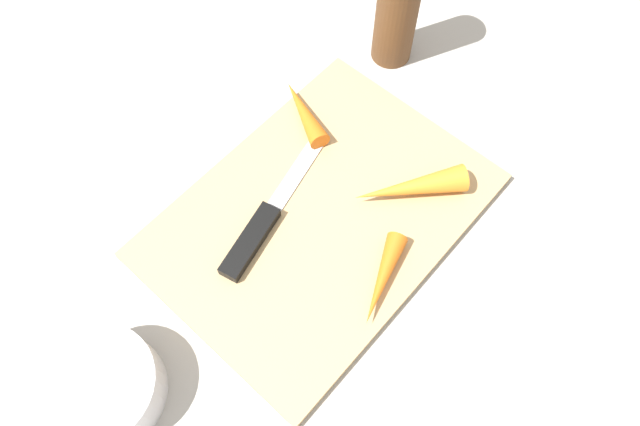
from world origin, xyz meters
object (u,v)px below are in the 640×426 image
Objects in this scene: carrot_shortest at (304,112)px; small_bowl at (103,388)px; carrot_medium at (382,279)px; carrot_longest at (410,188)px; cutting_board at (320,215)px; knife at (257,231)px; pepper_grinder at (399,0)px.

small_bowl reaches higher than carrot_shortest.
carrot_medium is 0.11m from carrot_longest.
carrot_longest is at bearing -34.97° from cutting_board.
small_bowl reaches higher than knife.
cutting_board is 0.28m from small_bowl.
carrot_medium reaches higher than cutting_board.
small_bowl is 0.52m from pepper_grinder.
carrot_shortest is (0.15, 0.07, 0.01)m from knife.
carrot_shortest is at bearing 50.22° from cutting_board.
carrot_shortest reaches higher than carrot_medium.
knife is at bearing -169.40° from pepper_grinder.
carrot_longest is (0.10, 0.04, 0.00)m from carrot_medium.
carrot_medium is 0.28m from small_bowl.
carrot_longest is at bearing -176.93° from carrot_medium.
carrot_shortest is at bearing -136.95° from carrot_medium.
carrot_medium is 0.80× the size of carrot_longest.
carrot_shortest is at bearing 11.04° from knife.
knife is 2.12× the size of carrot_shortest.
knife is 1.82× the size of small_bowl.
small_bowl is (-0.26, 0.13, 0.00)m from carrot_medium.
carrot_shortest is (0.00, 0.16, -0.00)m from carrot_longest.
pepper_grinder reaches higher than cutting_board.
knife is at bearing 152.12° from cutting_board.
pepper_grinder reaches higher than small_bowl.
carrot_shortest is at bearing -53.52° from carrot_longest.
knife is at bearing 2.28° from small_bowl.
cutting_board is at bearing -41.00° from knife.
carrot_longest is 0.22m from pepper_grinder.
carrot_medium is 0.56× the size of pepper_grinder.
pepper_grinder is at bearing 7.21° from small_bowl.
carrot_shortest is 0.17m from pepper_grinder.
carrot_medium is (0.05, -0.13, 0.01)m from knife.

